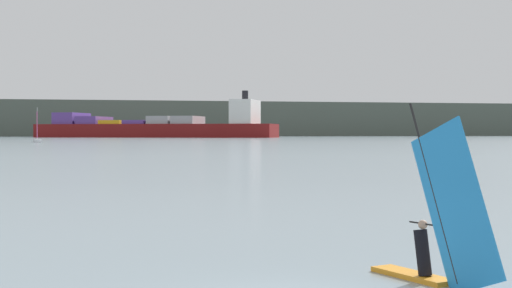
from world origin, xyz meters
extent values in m
cube|color=orange|center=(3.18, 2.60, 0.06)|extent=(1.54, 2.42, 0.12)
cylinder|color=black|center=(3.46, 1.96, 2.15)|extent=(0.71, 1.53, 4.08)
cube|color=#268CD8|center=(3.74, 1.32, 1.84)|extent=(1.19, 2.65, 4.03)
cylinder|color=black|center=(3.47, 1.93, 1.34)|extent=(0.69, 1.52, 0.04)
cylinder|color=black|center=(3.32, 2.27, 0.66)|extent=(0.49, 0.59, 1.12)
sphere|color=tan|center=(3.32, 2.27, 1.32)|extent=(0.22, 0.22, 0.22)
cube|color=maroon|center=(-14.41, 481.93, 4.38)|extent=(162.53, 82.52, 8.77)
cube|color=silver|center=(43.40, 462.04, 16.52)|extent=(23.04, 32.62, 15.50)
cylinder|color=black|center=(43.40, 462.04, 27.27)|extent=(4.00, 4.00, 6.00)
cube|color=#99999E|center=(6.93, 474.59, 11.37)|extent=(23.49, 32.02, 5.20)
cube|color=#99999E|center=(-8.79, 480.00, 11.37)|extent=(23.49, 32.02, 5.20)
cube|color=#59388C|center=(-24.52, 485.41, 10.07)|extent=(23.49, 32.02, 2.60)
cube|color=gold|center=(-40.24, 490.82, 10.07)|extent=(23.49, 32.02, 2.60)
cube|color=#59388C|center=(-55.96, 496.23, 11.37)|extent=(23.49, 32.02, 5.20)
cube|color=#59388C|center=(-71.68, 501.64, 12.67)|extent=(23.49, 32.02, 7.80)
cube|color=#4C564C|center=(145.11, 819.94, 14.89)|extent=(1173.50, 506.83, 29.78)
cube|color=white|center=(-48.30, 242.09, 0.54)|extent=(4.32, 9.09, 1.09)
cylinder|color=#B2B2B7|center=(-48.30, 242.09, 6.49)|extent=(0.16, 0.16, 10.80)
cube|color=#D8338C|center=(-48.50, 242.87, 5.95)|extent=(0.67, 2.34, 9.07)
camera|label=1|loc=(-2.50, -14.57, 3.49)|focal=52.04mm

